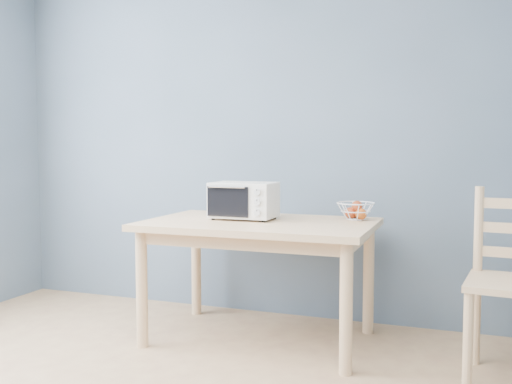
% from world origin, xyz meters
% --- Properties ---
extents(room, '(4.01, 4.51, 2.61)m').
position_xyz_m(room, '(0.00, 0.00, 1.30)').
color(room, tan).
rests_on(room, ground).
extents(dining_table, '(1.40, 0.90, 0.75)m').
position_xyz_m(dining_table, '(0.20, 1.66, 0.65)').
color(dining_table, '#DEB885').
rests_on(dining_table, ground).
extents(toaster_oven, '(0.40, 0.30, 0.24)m').
position_xyz_m(toaster_oven, '(0.06, 1.72, 0.87)').
color(toaster_oven, silver).
rests_on(toaster_oven, dining_table).
extents(fruit_basket, '(0.31, 0.31, 0.12)m').
position_xyz_m(fruit_basket, '(0.75, 1.93, 0.81)').
color(fruit_basket, white).
rests_on(fruit_basket, dining_table).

